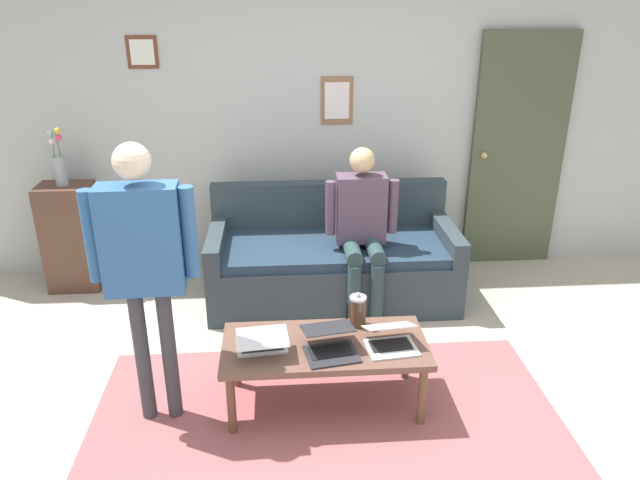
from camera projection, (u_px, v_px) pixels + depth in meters
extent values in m
plane|color=#AFA491|center=(332.00, 416.00, 3.52)|extent=(7.68, 7.68, 0.00)
cube|color=#A05356|center=(326.00, 413.00, 3.54)|extent=(2.76, 1.42, 0.01)
cube|color=#AEB1AD|center=(310.00, 117.00, 5.02)|extent=(7.04, 0.10, 2.70)
cube|color=brown|center=(142.00, 52.00, 4.68)|extent=(0.24, 0.02, 0.25)
cube|color=silver|center=(142.00, 52.00, 4.67)|extent=(0.18, 0.00, 0.19)
cube|color=brown|center=(337.00, 101.00, 4.94)|extent=(0.27, 0.02, 0.40)
cube|color=silver|center=(337.00, 101.00, 4.93)|extent=(0.20, 0.00, 0.30)
cube|color=#454C36|center=(517.00, 153.00, 5.19)|extent=(0.82, 0.05, 2.05)
sphere|color=tan|center=(484.00, 155.00, 5.13)|extent=(0.06, 0.06, 0.06)
cube|color=#2D393E|center=(332.00, 275.00, 4.81)|extent=(1.95, 0.87, 0.42)
cube|color=#213445|center=(333.00, 247.00, 4.69)|extent=(1.71, 0.79, 0.08)
cube|color=#2D393E|center=(329.00, 208.00, 4.98)|extent=(1.95, 0.14, 0.46)
cube|color=#2D393E|center=(446.00, 236.00, 4.75)|extent=(0.12, 0.87, 0.20)
cube|color=#2D393E|center=(216.00, 243.00, 4.63)|extent=(0.12, 0.87, 0.20)
cube|color=brown|center=(325.00, 346.00, 3.48)|extent=(1.20, 0.56, 0.04)
cylinder|color=brown|center=(422.00, 395.00, 3.39)|extent=(0.05, 0.05, 0.39)
cylinder|color=brown|center=(231.00, 404.00, 3.32)|extent=(0.05, 0.05, 0.39)
cylinder|color=brown|center=(406.00, 352.00, 3.80)|extent=(0.05, 0.05, 0.39)
cylinder|color=brown|center=(236.00, 359.00, 3.72)|extent=(0.05, 0.05, 0.39)
cube|color=silver|center=(262.00, 345.00, 3.44)|extent=(0.31, 0.24, 0.01)
cube|color=black|center=(262.00, 345.00, 3.42)|extent=(0.25, 0.15, 0.00)
cube|color=silver|center=(262.00, 338.00, 3.31)|extent=(0.31, 0.23, 0.03)
cube|color=white|center=(262.00, 337.00, 3.32)|extent=(0.27, 0.21, 0.02)
cube|color=#28282D|center=(332.00, 354.00, 3.35)|extent=(0.33, 0.28, 0.01)
cube|color=black|center=(331.00, 351.00, 3.37)|extent=(0.26, 0.18, 0.00)
cube|color=#28282D|center=(328.00, 328.00, 3.39)|extent=(0.32, 0.26, 0.05)
cube|color=white|center=(328.00, 328.00, 3.39)|extent=(0.29, 0.24, 0.04)
cube|color=silver|center=(391.00, 348.00, 3.41)|extent=(0.31, 0.25, 0.01)
cube|color=black|center=(391.00, 345.00, 3.43)|extent=(0.25, 0.16, 0.00)
cube|color=silver|center=(389.00, 326.00, 3.44)|extent=(0.30, 0.23, 0.09)
cube|color=white|center=(389.00, 326.00, 3.43)|extent=(0.27, 0.20, 0.07)
cylinder|color=#4C3323|center=(358.00, 312.00, 3.62)|extent=(0.10, 0.10, 0.18)
cylinder|color=#B7B7BC|center=(358.00, 298.00, 3.59)|extent=(0.10, 0.10, 0.02)
sphere|color=#B2B2B7|center=(358.00, 295.00, 3.58)|extent=(0.03, 0.03, 0.03)
cube|color=black|center=(347.00, 311.00, 3.62)|extent=(0.01, 0.01, 0.13)
cube|color=#503326|center=(72.00, 237.00, 4.92)|extent=(0.42, 0.32, 0.90)
cylinder|color=#8E979C|center=(60.00, 171.00, 4.70)|extent=(0.10, 0.10, 0.23)
cylinder|color=#3D7038|center=(59.00, 147.00, 4.63)|extent=(0.01, 0.03, 0.15)
sphere|color=#E04C6D|center=(58.00, 137.00, 4.60)|extent=(0.05, 0.05, 0.05)
cylinder|color=#3D7038|center=(58.00, 144.00, 4.61)|extent=(0.01, 0.04, 0.20)
sphere|color=yellow|center=(57.00, 131.00, 4.57)|extent=(0.05, 0.05, 0.05)
cylinder|color=#3D7038|center=(53.00, 144.00, 4.62)|extent=(0.01, 0.04, 0.19)
sphere|color=silver|center=(49.00, 132.00, 4.58)|extent=(0.04, 0.04, 0.04)
cylinder|color=#3D7038|center=(54.00, 149.00, 4.62)|extent=(0.01, 0.01, 0.12)
sphere|color=silver|center=(52.00, 141.00, 4.60)|extent=(0.05, 0.05, 0.05)
cylinder|color=#3D7038|center=(54.00, 149.00, 4.63)|extent=(0.01, 0.02, 0.13)
sphere|color=#F4AC36|center=(51.00, 141.00, 4.60)|extent=(0.04, 0.04, 0.04)
cylinder|color=#38393F|center=(142.00, 356.00, 3.36)|extent=(0.08, 0.08, 0.83)
cylinder|color=#38393F|center=(169.00, 354.00, 3.38)|extent=(0.08, 0.08, 0.83)
cube|color=#2E598E|center=(141.00, 240.00, 3.10)|extent=(0.42, 0.20, 0.59)
cylinder|color=#2E598E|center=(91.00, 236.00, 3.06)|extent=(0.08, 0.08, 0.50)
cylinder|color=#2E598E|center=(189.00, 232.00, 3.11)|extent=(0.08, 0.08, 0.50)
sphere|color=beige|center=(132.00, 161.00, 2.93)|extent=(0.19, 0.19, 0.19)
cylinder|color=#273F3F|center=(377.00, 296.00, 4.39)|extent=(0.10, 0.10, 0.50)
cylinder|color=#273F3F|center=(354.00, 296.00, 4.38)|extent=(0.10, 0.10, 0.50)
cylinder|color=#273F3F|center=(374.00, 249.00, 4.44)|extent=(0.12, 0.40, 0.12)
cylinder|color=#273F3F|center=(352.00, 250.00, 4.43)|extent=(0.12, 0.40, 0.12)
cube|color=#534050|center=(361.00, 208.00, 4.50)|extent=(0.37, 0.20, 0.52)
cylinder|color=#534050|center=(393.00, 207.00, 4.46)|extent=(0.08, 0.08, 0.42)
cylinder|color=#534050|center=(330.00, 208.00, 4.43)|extent=(0.08, 0.08, 0.42)
sphere|color=tan|center=(362.00, 160.00, 4.35)|extent=(0.19, 0.19, 0.19)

